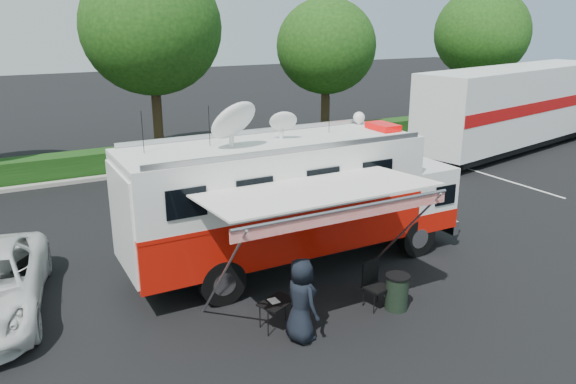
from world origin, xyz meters
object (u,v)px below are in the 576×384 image
folding_table (277,303)px  semi_trailer (515,107)px  command_truck (294,198)px  trash_bin (397,292)px

folding_table → semi_trailer: 20.59m
semi_trailer → folding_table: bearing=-152.4°
command_truck → trash_bin: 3.65m
trash_bin → semi_trailer: size_ratio=0.06×
trash_bin → semi_trailer: bearing=33.2°
trash_bin → command_truck: bearing=105.3°
folding_table → trash_bin: trash_bin is taller
command_truck → folding_table: bearing=-125.5°
folding_table → trash_bin: 2.85m
folding_table → trash_bin: bearing=-11.1°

